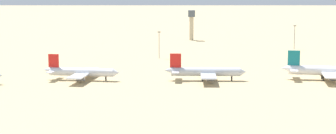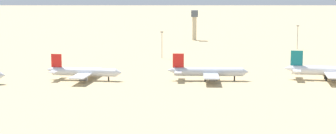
{
  "view_description": "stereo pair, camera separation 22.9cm",
  "coord_description": "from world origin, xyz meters",
  "views": [
    {
      "loc": [
        -17.85,
        -260.82,
        46.6
      ],
      "look_at": [
        -19.11,
        -0.87,
        6.0
      ],
      "focal_mm": 60.45,
      "sensor_mm": 36.0,
      "label": 1
    },
    {
      "loc": [
        -17.62,
        -260.82,
        46.6
      ],
      "look_at": [
        -19.11,
        -0.87,
        6.0
      ],
      "focal_mm": 60.45,
      "sensor_mm": 36.0,
      "label": 2
    }
  ],
  "objects": [
    {
      "name": "control_tower",
      "position": [
        0.15,
        171.74,
        13.82
      ],
      "size": [
        5.2,
        5.2,
        22.9
      ],
      "color": "#C6B793",
      "rests_on": "ground"
    },
    {
      "name": "parked_jet_teal_3",
      "position": [
        55.37,
        -1.97,
        4.47
      ],
      "size": [
        41.25,
        35.05,
        13.64
      ],
      "rotation": [
        0.0,
        0.0,
        -0.14
      ],
      "color": "white",
      "rests_on": "ground"
    },
    {
      "name": "light_pole_west",
      "position": [
        66.64,
        114.61,
        9.21
      ],
      "size": [
        1.8,
        0.5,
        15.99
      ],
      "color": "#59595E",
      "rests_on": "ground"
    },
    {
      "name": "parked_jet_red_1",
      "position": [
        -58.33,
        -2.66,
        3.96
      ],
      "size": [
        36.54,
        31.06,
        12.08
      ],
      "rotation": [
        0.0,
        0.0,
        -0.15
      ],
      "color": "silver",
      "rests_on": "ground"
    },
    {
      "name": "ground",
      "position": [
        0.0,
        0.0,
        0.0
      ],
      "size": [
        4000.0,
        4000.0,
        0.0
      ],
      "primitive_type": "plane",
      "color": "tan"
    },
    {
      "name": "light_pole_mid",
      "position": [
        -23.12,
        71.42,
        9.14
      ],
      "size": [
        1.8,
        0.5,
        15.86
      ],
      "color": "#59595E",
      "rests_on": "ground"
    },
    {
      "name": "parked_jet_red_2",
      "position": [
        -0.84,
        -3.39,
        4.13
      ],
      "size": [
        38.14,
        31.99,
        12.62
      ],
      "rotation": [
        0.0,
        0.0,
        -0.03
      ],
      "color": "silver",
      "rests_on": "ground"
    }
  ]
}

